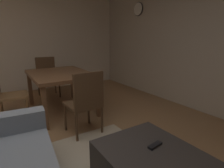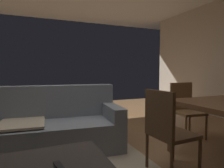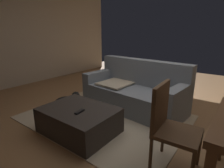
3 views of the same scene
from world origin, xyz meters
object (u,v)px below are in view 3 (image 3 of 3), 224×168
Objects in this scene: couch at (135,92)px; dining_chair_west at (169,123)px; tv_remote at (79,112)px; small_dog at (68,100)px; ottoman_coffee_table at (79,120)px.

couch is 2.14× the size of dining_chair_west.
dining_chair_west is (1.08, -1.17, 0.20)m from couch.
tv_remote reaches higher than small_dog.
couch is at bearing 78.08° from tv_remote.
tv_remote is at bearing -93.66° from couch.
couch is 1.35m from tv_remote.
couch is at bearing 81.30° from ottoman_coffee_table.
small_dog is at bearing 140.98° from tv_remote.
couch is at bearing 132.71° from dining_chair_west.
dining_chair_west is at bearing 3.99° from ottoman_coffee_table.
ottoman_coffee_table is at bearing -98.70° from couch.
dining_chair_west reaches higher than small_dog.
ottoman_coffee_table is 1.12× the size of dining_chair_west.
ottoman_coffee_table is at bearing 133.82° from tv_remote.
ottoman_coffee_table is (-0.19, -1.26, -0.14)m from couch.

